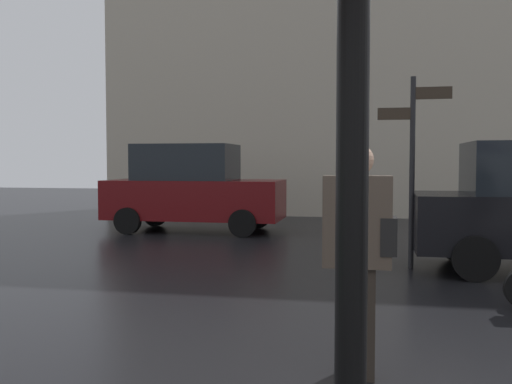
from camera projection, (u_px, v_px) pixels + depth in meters
The scene contains 3 objects.
pedestrian_with_bag at pixel (359, 247), 4.27m from camera, with size 0.54×0.24×1.76m.
parked_car_left at pixel (193, 188), 13.40m from camera, with size 4.08×1.86×2.04m.
street_signpost at pixel (413, 153), 8.62m from camera, with size 1.08×0.08×2.91m.
Camera 1 is at (0.11, -2.45, 1.63)m, focal length 40.14 mm.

